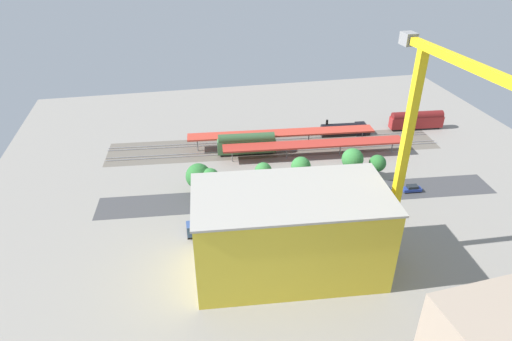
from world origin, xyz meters
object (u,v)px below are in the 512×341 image
parked_car_5 (275,205)px  street_tree_1 (210,178)px  parked_car_4 (301,202)px  box_truck_2 (211,226)px  passenger_coach (417,120)px  parked_car_7 (214,211)px  tower_crane (412,147)px  platform_canopy_near (314,144)px  street_tree_3 (353,159)px  parked_car_2 (357,195)px  box_truck_0 (312,217)px  construction_building (290,233)px  street_tree_2 (377,163)px  street_tree_0 (263,171)px  locomotive (346,129)px  parked_car_0 (412,189)px  freight_coach_far (246,143)px  street_tree_5 (301,167)px  parked_car_6 (242,207)px  street_tree_4 (198,176)px  traffic_light (310,191)px  parked_car_3 (327,199)px  box_truck_1 (286,220)px  parked_car_1 (385,192)px  platform_canopy_far (282,133)px

parked_car_5 → street_tree_1: bearing=-30.8°
parked_car_4 → box_truck_2: bearing=16.8°
passenger_coach → parked_car_7: 74.48m
tower_crane → platform_canopy_near: bearing=-87.4°
street_tree_1 → street_tree_3: 35.45m
parked_car_2 → street_tree_3: size_ratio=0.55×
parked_car_5 → box_truck_0: 9.73m
construction_building → parked_car_4: bearing=-108.3°
parked_car_7 → street_tree_2: size_ratio=0.73×
passenger_coach → street_tree_0: bearing=24.7°
parked_car_2 → tower_crane: size_ratio=0.11×
locomotive → parked_car_0: size_ratio=3.29×
freight_coach_far → street_tree_5: (-10.10, 18.46, 1.72)m
parked_car_5 → street_tree_5: street_tree_5 is taller
platform_canopy_near → box_truck_0: (9.54, 28.97, -2.22)m
parked_car_5 → parked_car_6: parked_car_6 is taller
street_tree_4 → traffic_light: 26.18m
platform_canopy_near → construction_building: 45.63m
street_tree_3 → street_tree_4: (37.92, -0.77, -0.95)m
construction_building → street_tree_4: 32.87m
parked_car_3 → tower_crane: size_ratio=0.11×
passenger_coach → parked_car_4: size_ratio=3.98×
construction_building → street_tree_4: size_ratio=4.39×
passenger_coach → tower_crane: bearing=57.3°
parked_car_2 → parked_car_6: parked_car_2 is taller
box_truck_1 → street_tree_4: street_tree_4 is taller
locomotive → parked_car_1: bearing=85.0°
parked_car_5 → tower_crane: (-18.03, 20.85, 23.45)m
parked_car_2 → street_tree_3: 10.21m
parked_car_5 → street_tree_4: bearing=-31.1°
box_truck_0 → parked_car_2: bearing=-151.2°
platform_canopy_far → parked_car_4: 30.12m
street_tree_4 → street_tree_2: bearing=177.5°
platform_canopy_near → freight_coach_far: size_ratio=3.07×
street_tree_5 → traffic_light: 9.83m
freight_coach_far → street_tree_2: 35.44m
parked_car_7 → traffic_light: traffic_light is taller
box_truck_1 → traffic_light: size_ratio=1.40×
platform_canopy_near → parked_car_2: bearing=99.6°
passenger_coach → parked_car_2: bearing=45.1°
street_tree_1 → platform_canopy_near: bearing=-155.3°
parked_car_4 → street_tree_1: 21.86m
platform_canopy_far → box_truck_2: bearing=56.4°
platform_canopy_near → tower_crane: tower_crane is taller
parked_car_2 → box_truck_1: box_truck_1 is taller
platform_canopy_far → parked_car_1: size_ratio=10.93×
parked_car_0 → tower_crane: bearing=53.1°
street_tree_4 → traffic_light: bearing=156.0°
platform_canopy_far → street_tree_2: street_tree_2 is taller
parked_car_7 → tower_crane: (-31.82, 21.15, 23.43)m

